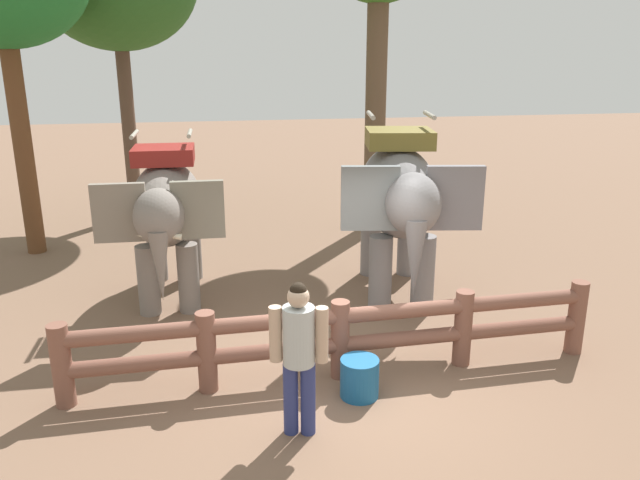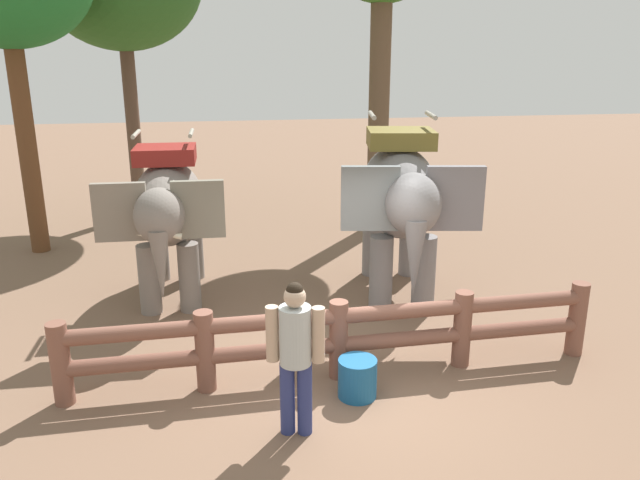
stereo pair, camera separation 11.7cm
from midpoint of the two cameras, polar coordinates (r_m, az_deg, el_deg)
The scene contains 6 objects.
ground_plane at distance 8.19m, azimuth 1.78°, elevation -13.16°, with size 60.00×60.00×0.00m, color brown.
log_fence at distance 8.16m, azimuth 1.41°, elevation -8.47°, with size 6.99×0.48×1.05m.
elephant_near_left at distance 10.62m, azimuth -14.01°, elevation 2.72°, with size 1.87×3.26×2.81m.
elephant_center at distance 10.51m, azimuth 6.84°, elevation 3.85°, with size 2.10×3.66×3.09m.
tourist_woman_in_black at distance 6.85m, azimuth -2.42°, elevation -9.77°, with size 0.62×0.41×1.79m.
feed_bucket at distance 7.91m, azimuth 3.16°, elevation -12.33°, with size 0.48×0.48×0.49m.
Camera 1 is at (-1.50, -6.91, 4.14)m, focal length 35.42 mm.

